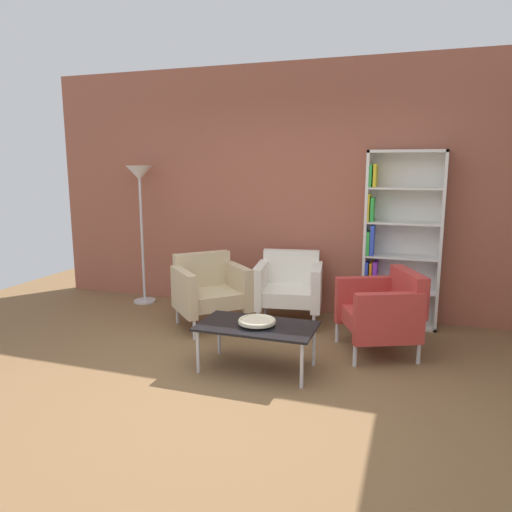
{
  "coord_description": "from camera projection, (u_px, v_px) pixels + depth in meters",
  "views": [
    {
      "loc": [
        1.41,
        -3.14,
        1.74
      ],
      "look_at": [
        0.06,
        0.84,
        0.95
      ],
      "focal_mm": 33.86,
      "sensor_mm": 36.0,
      "label": 1
    }
  ],
  "objects": [
    {
      "name": "decorative_bowl",
      "position": [
        257.0,
        321.0,
        4.11
      ],
      "size": [
        0.32,
        0.32,
        0.05
      ],
      "color": "beige",
      "rests_on": "coffee_table_low"
    },
    {
      "name": "coffee_table_low",
      "position": [
        257.0,
        329.0,
        4.12
      ],
      "size": [
        1.0,
        0.56,
        0.4
      ],
      "color": "black",
      "rests_on": "ground_plane"
    },
    {
      "name": "armchair_by_bookshelf",
      "position": [
        384.0,
        310.0,
        4.5
      ],
      "size": [
        0.88,
        0.91,
        0.78
      ],
      "rotation": [
        0.0,
        0.0,
        -1.15
      ],
      "color": "#B73833",
      "rests_on": "ground_plane"
    },
    {
      "name": "brick_back_panel",
      "position": [
        295.0,
        190.0,
        5.71
      ],
      "size": [
        6.4,
        0.12,
        2.9
      ],
      "primitive_type": "cube",
      "color": "#9E5642",
      "rests_on": "ground_plane"
    },
    {
      "name": "ground_plane",
      "position": [
        213.0,
        397.0,
        3.69
      ],
      "size": [
        8.32,
        8.32,
        0.0
      ],
      "primitive_type": "plane",
      "color": "brown"
    },
    {
      "name": "bookshelf_tall",
      "position": [
        396.0,
        242.0,
        5.24
      ],
      "size": [
        0.8,
        0.3,
        1.9
      ],
      "color": "silver",
      "rests_on": "ground_plane"
    },
    {
      "name": "floor_lamp_torchiere",
      "position": [
        140.0,
        189.0,
        5.99
      ],
      "size": [
        0.32,
        0.32,
        1.74
      ],
      "color": "silver",
      "rests_on": "ground_plane"
    },
    {
      "name": "armchair_spare_guest",
      "position": [
        209.0,
        289.0,
        5.27
      ],
      "size": [
        0.95,
        0.95,
        0.78
      ],
      "rotation": [
        0.0,
        0.0,
        0.78
      ],
      "color": "#C6B289",
      "rests_on": "ground_plane"
    },
    {
      "name": "armchair_corner_red",
      "position": [
        289.0,
        286.0,
        5.41
      ],
      "size": [
        0.81,
        0.76,
        0.78
      ],
      "rotation": [
        0.0,
        0.0,
        0.16
      ],
      "color": "white",
      "rests_on": "ground_plane"
    }
  ]
}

